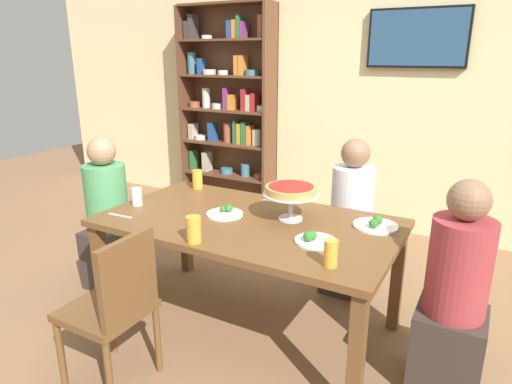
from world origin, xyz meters
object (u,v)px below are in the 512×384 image
(chair_near_left, at_px, (115,304))
(salad_plate_near_diner, at_px, (314,239))
(bookshelf, at_px, (228,107))
(salad_plate_far_diner, at_px, (375,225))
(salad_plate_spare, at_px, (226,212))
(cutlery_knife_near, at_px, (276,202))
(diner_head_west, at_px, (109,225))
(diner_far_right, at_px, (350,228))
(deep_dish_pizza_stand, at_px, (291,192))
(beer_glass_amber_spare, at_px, (331,253))
(water_glass_clear_near, at_px, (137,197))
(television, at_px, (417,38))
(cutlery_fork_near, at_px, (120,216))
(beer_glass_amber_tall, at_px, (194,229))
(beer_glass_amber_short, at_px, (197,179))
(dining_table, at_px, (248,232))
(diner_head_east, at_px, (453,305))

(chair_near_left, relative_size, salad_plate_near_diner, 3.86)
(bookshelf, height_order, salad_plate_far_diner, bookshelf)
(salad_plate_spare, bearing_deg, cutlery_knife_near, 66.60)
(diner_head_west, bearing_deg, diner_far_right, 26.70)
(deep_dish_pizza_stand, relative_size, beer_glass_amber_spare, 2.54)
(deep_dish_pizza_stand, xyz_separation_m, salad_plate_near_diner, (0.25, -0.26, -0.16))
(chair_near_left, bearing_deg, deep_dish_pizza_stand, -30.69)
(water_glass_clear_near, xyz_separation_m, cutlery_knife_near, (0.78, 0.50, -0.06))
(television, bearing_deg, cutlery_knife_near, -106.74)
(cutlery_knife_near, bearing_deg, bookshelf, -54.99)
(salad_plate_near_diner, height_order, cutlery_knife_near, salad_plate_near_diner)
(salad_plate_far_diner, bearing_deg, salad_plate_spare, -164.64)
(salad_plate_near_diner, relative_size, cutlery_fork_near, 1.25)
(television, bearing_deg, salad_plate_spare, -107.97)
(beer_glass_amber_tall, xyz_separation_m, cutlery_fork_near, (-0.64, 0.10, -0.07))
(diner_far_right, relative_size, cutlery_fork_near, 6.39)
(salad_plate_spare, height_order, beer_glass_amber_tall, beer_glass_amber_tall)
(diner_far_right, distance_m, beer_glass_amber_short, 1.19)
(beer_glass_amber_spare, height_order, cutlery_knife_near, beer_glass_amber_spare)
(bookshelf, xyz_separation_m, water_glass_clear_near, (0.63, -2.13, -0.34))
(dining_table, relative_size, television, 2.08)
(salad_plate_near_diner, height_order, beer_glass_amber_short, beer_glass_amber_short)
(diner_head_west, xyz_separation_m, salad_plate_near_diner, (1.65, -0.10, 0.27))
(diner_head_east, relative_size, diner_far_right, 1.00)
(diner_head_west, bearing_deg, dining_table, 1.39)
(salad_plate_near_diner, distance_m, salad_plate_spare, 0.66)
(beer_glass_amber_short, xyz_separation_m, beer_glass_amber_spare, (1.31, -0.74, -0.00))
(diner_head_west, xyz_separation_m, beer_glass_amber_spare, (1.82, -0.32, 0.31))
(bookshelf, xyz_separation_m, beer_glass_amber_short, (0.75, -1.62, -0.33))
(diner_head_east, distance_m, deep_dish_pizza_stand, 1.06)
(beer_glass_amber_short, bearing_deg, salad_plate_spare, -37.59)
(cutlery_knife_near, bearing_deg, beer_glass_amber_short, -6.23)
(salad_plate_spare, height_order, cutlery_fork_near, salad_plate_spare)
(cutlery_knife_near, bearing_deg, deep_dish_pizza_stand, 125.92)
(dining_table, height_order, diner_far_right, diner_far_right)
(salad_plate_spare, height_order, cutlery_knife_near, salad_plate_spare)
(chair_near_left, xyz_separation_m, cutlery_fork_near, (-0.40, 0.47, 0.26))
(diner_head_east, bearing_deg, salad_plate_spare, 0.46)
(diner_far_right, distance_m, deep_dish_pizza_stand, 0.79)
(diner_far_right, distance_m, chair_near_left, 1.73)
(cutlery_fork_near, bearing_deg, beer_glass_amber_spare, -3.73)
(chair_near_left, distance_m, cutlery_fork_near, 0.67)
(salad_plate_near_diner, bearing_deg, diner_far_right, 94.00)
(diner_head_east, height_order, beer_glass_amber_short, diner_head_east)
(dining_table, height_order, deep_dish_pizza_stand, deep_dish_pizza_stand)
(bookshelf, relative_size, salad_plate_spare, 9.63)
(deep_dish_pizza_stand, xyz_separation_m, salad_plate_spare, (-0.39, -0.12, -0.16))
(deep_dish_pizza_stand, height_order, beer_glass_amber_short, deep_dish_pizza_stand)
(salad_plate_spare, distance_m, cutlery_knife_near, 0.41)
(television, height_order, beer_glass_amber_tall, television)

